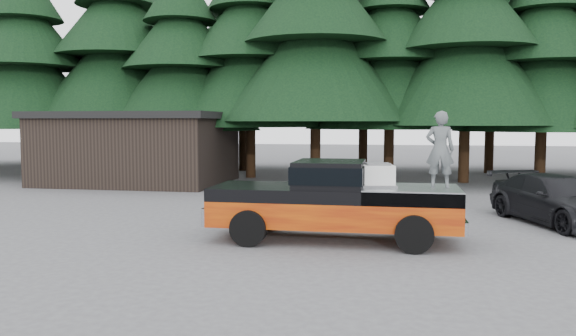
% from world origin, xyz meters
% --- Properties ---
extents(ground, '(120.00, 120.00, 0.00)m').
position_xyz_m(ground, '(0.00, 0.00, 0.00)').
color(ground, '#48484A').
rests_on(ground, ground).
extents(pickup_truck, '(6.00, 2.04, 1.33)m').
position_xyz_m(pickup_truck, '(1.36, 0.77, 0.67)').
color(pickup_truck, '#C04D06').
rests_on(pickup_truck, ground).
extents(truck_cab, '(1.66, 1.90, 0.59)m').
position_xyz_m(truck_cab, '(1.26, 0.77, 1.62)').
color(truck_cab, black).
rests_on(truck_cab, pickup_truck).
extents(air_compressor, '(0.82, 0.73, 0.49)m').
position_xyz_m(air_compressor, '(2.39, 0.68, 1.57)').
color(air_compressor, silver).
rests_on(air_compressor, pickup_truck).
extents(man_on_bed, '(0.67, 0.46, 1.76)m').
position_xyz_m(man_on_bed, '(3.79, 0.82, 2.21)').
color(man_on_bed, '#515758').
rests_on(man_on_bed, pickup_truck).
extents(parked_car, '(3.47, 5.09, 1.37)m').
position_xyz_m(parked_car, '(7.24, 4.12, 0.68)').
color(parked_car, black).
rests_on(parked_car, ground).
extents(utility_building, '(8.40, 6.40, 3.30)m').
position_xyz_m(utility_building, '(-9.00, 12.00, 1.67)').
color(utility_building, black).
rests_on(utility_building, ground).
extents(treeline, '(60.15, 16.05, 17.50)m').
position_xyz_m(treeline, '(0.42, 17.20, 7.72)').
color(treeline, black).
rests_on(treeline, ground).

